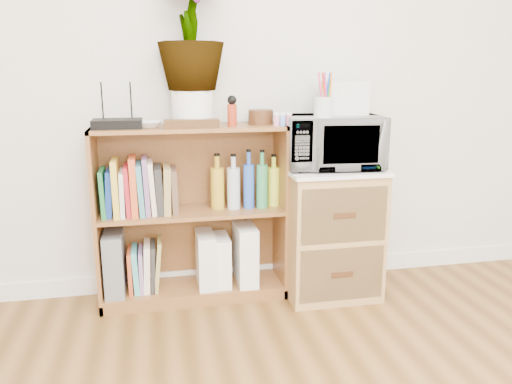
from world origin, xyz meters
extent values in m
cube|color=white|center=(0.00, 2.24, 0.05)|extent=(4.00, 0.02, 0.10)
cube|color=brown|center=(-0.35, 2.10, 0.47)|extent=(1.00, 0.30, 0.95)
cube|color=#9E7542|center=(0.40, 2.02, 0.35)|extent=(0.50, 0.45, 0.70)
imported|color=white|center=(0.40, 2.02, 0.86)|extent=(0.53, 0.38, 0.28)
cylinder|color=silver|center=(0.31, 1.93, 1.05)|extent=(0.09, 0.09, 0.10)
cube|color=silver|center=(0.47, 2.08, 1.09)|extent=(0.22, 0.19, 0.18)
cube|color=black|center=(-0.71, 2.08, 0.97)|extent=(0.24, 0.16, 0.04)
imported|color=silver|center=(-0.55, 2.07, 0.97)|extent=(0.13, 0.13, 0.03)
cylinder|color=white|center=(-0.33, 2.12, 1.04)|extent=(0.21, 0.21, 0.18)
imported|color=#2A6A2C|center=(-0.33, 2.12, 1.43)|extent=(0.33, 0.33, 0.59)
cube|color=#391E0F|center=(-0.35, 2.00, 0.97)|extent=(0.27, 0.07, 0.04)
cylinder|color=#A52C14|center=(-0.13, 2.06, 1.01)|extent=(0.05, 0.05, 0.11)
cylinder|color=#391E0F|center=(0.03, 2.11, 0.99)|extent=(0.13, 0.13, 0.08)
cube|color=pink|center=(0.12, 2.01, 0.98)|extent=(0.12, 0.04, 0.06)
cube|color=slate|center=(-0.77, 2.10, 0.24)|extent=(0.10, 0.27, 0.33)
cube|color=silver|center=(-0.28, 2.09, 0.22)|extent=(0.09, 0.24, 0.30)
cube|color=white|center=(-0.20, 2.09, 0.21)|extent=(0.09, 0.22, 0.27)
cube|color=white|center=(-0.06, 2.09, 0.24)|extent=(0.11, 0.27, 0.33)
cube|color=#1D6E34|center=(-0.80, 2.10, 0.62)|extent=(0.03, 0.20, 0.24)
cube|color=navy|center=(-0.77, 2.10, 0.62)|extent=(0.04, 0.20, 0.24)
cube|color=gold|center=(-0.73, 2.10, 0.65)|extent=(0.03, 0.20, 0.29)
cube|color=silver|center=(-0.70, 2.10, 0.61)|extent=(0.02, 0.20, 0.23)
cube|color=#B41E2C|center=(-0.68, 2.10, 0.63)|extent=(0.03, 0.20, 0.26)
cube|color=#D95126|center=(-0.65, 2.10, 0.65)|extent=(0.04, 0.20, 0.30)
cube|color=teal|center=(-0.61, 2.10, 0.63)|extent=(0.04, 0.20, 0.27)
cube|color=slate|center=(-0.58, 2.10, 0.65)|extent=(0.03, 0.20, 0.30)
cube|color=beige|center=(-0.55, 2.10, 0.64)|extent=(0.04, 0.20, 0.27)
cube|color=#282828|center=(-0.52, 2.10, 0.62)|extent=(0.04, 0.20, 0.25)
cube|color=#9E8349|center=(-0.48, 2.10, 0.62)|extent=(0.04, 0.20, 0.25)
cube|color=brown|center=(-0.44, 2.10, 0.62)|extent=(0.04, 0.20, 0.23)
cylinder|color=#B69422|center=(-0.21, 2.10, 0.64)|extent=(0.07, 0.07, 0.29)
cylinder|color=silver|center=(-0.12, 2.10, 0.64)|extent=(0.07, 0.07, 0.29)
cylinder|color=blue|center=(-0.04, 2.10, 0.65)|extent=(0.06, 0.06, 0.31)
cylinder|color=#328C53|center=(0.03, 2.10, 0.65)|extent=(0.06, 0.06, 0.31)
cylinder|color=#C9DA33|center=(0.10, 2.10, 0.64)|extent=(0.07, 0.07, 0.27)
cube|color=#C14622|center=(-0.69, 2.10, 0.18)|extent=(0.02, 0.19, 0.23)
cube|color=#47A7AB|center=(-0.66, 2.10, 0.19)|extent=(0.04, 0.19, 0.24)
cube|color=#8F6DA3|center=(-0.63, 2.10, 0.18)|extent=(0.02, 0.19, 0.23)
cube|color=beige|center=(-0.60, 2.10, 0.20)|extent=(0.04, 0.19, 0.26)
cube|color=#292929|center=(-0.57, 2.10, 0.20)|extent=(0.03, 0.19, 0.26)
cube|color=#A0924A|center=(-0.55, 2.10, 0.21)|extent=(0.05, 0.19, 0.28)
camera|label=1|loc=(-0.53, -0.49, 1.23)|focal=35.00mm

